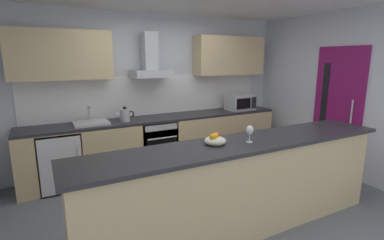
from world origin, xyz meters
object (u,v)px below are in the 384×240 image
at_px(kettle, 125,115).
at_px(sink, 91,122).
at_px(oven, 156,144).
at_px(microwave, 240,102).
at_px(range_hood, 151,63).
at_px(refrigerator, 60,160).
at_px(wine_glass, 250,131).
at_px(fruit_bowl, 215,140).

bearing_deg(kettle, sink, 174.96).
bearing_deg(oven, kettle, -176.15).
relative_size(microwave, range_hood, 0.69).
bearing_deg(refrigerator, microwave, -0.45).
bearing_deg(microwave, refrigerator, 179.55).
xyz_separation_m(refrigerator, range_hood, (1.48, 0.13, 1.36)).
bearing_deg(wine_glass, range_hood, 95.70).
relative_size(oven, sink, 1.60).
distance_m(sink, range_hood, 1.33).
relative_size(oven, fruit_bowl, 3.64).
bearing_deg(oven, range_hood, 90.00).
xyz_separation_m(oven, range_hood, (0.00, 0.13, 1.33)).
relative_size(oven, kettle, 2.77).
relative_size(refrigerator, range_hood, 1.18).
relative_size(sink, wine_glass, 2.81).
distance_m(microwave, fruit_bowl, 2.73).
height_order(refrigerator, fruit_bowl, fruit_bowl).
bearing_deg(refrigerator, sink, 1.67).
height_order(refrigerator, range_hood, range_hood).
height_order(microwave, sink, microwave).
bearing_deg(kettle, wine_glass, -71.03).
height_order(sink, kettle, sink).
bearing_deg(oven, wine_glass, -83.96).
relative_size(range_hood, wine_glass, 4.05).
bearing_deg(refrigerator, wine_glass, -51.57).
bearing_deg(kettle, fruit_bowl, -79.37).
distance_m(refrigerator, wine_glass, 2.84).
bearing_deg(fruit_bowl, sink, 113.27).
relative_size(refrigerator, sink, 1.70).
xyz_separation_m(refrigerator, kettle, (0.98, -0.03, 0.58)).
height_order(range_hood, wine_glass, range_hood).
distance_m(oven, kettle, 0.74).
distance_m(refrigerator, fruit_bowl, 2.53).
height_order(kettle, fruit_bowl, kettle).
distance_m(oven, sink, 1.11).
bearing_deg(sink, microwave, -0.82).
bearing_deg(fruit_bowl, kettle, 100.63).
height_order(refrigerator, wine_glass, wine_glass).
xyz_separation_m(range_hood, wine_glass, (0.23, -2.28, -0.65)).
height_order(sink, fruit_bowl, sink).
bearing_deg(range_hood, microwave, -5.25).
distance_m(refrigerator, microwave, 3.25).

